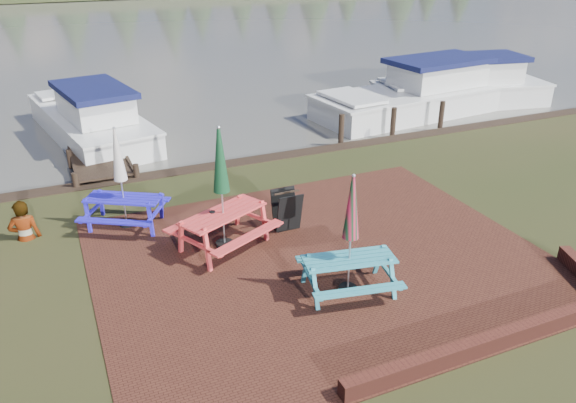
# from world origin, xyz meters

# --- Properties ---
(ground) EXTENTS (120.00, 120.00, 0.00)m
(ground) POSITION_xyz_m (0.00, 0.00, 0.00)
(ground) COLOR black
(ground) RESTS_ON ground
(paving) EXTENTS (9.00, 7.50, 0.02)m
(paving) POSITION_xyz_m (0.00, 1.00, 0.01)
(paving) COLOR #3B1B13
(paving) RESTS_ON ground
(brick_wall) EXTENTS (6.21, 1.79, 0.30)m
(brick_wall) POSITION_xyz_m (2.15, -2.42, 0.15)
(brick_wall) COLOR #4C1E16
(brick_wall) RESTS_ON ground
(water) EXTENTS (120.00, 60.00, 0.02)m
(water) POSITION_xyz_m (0.00, 37.00, 0.00)
(water) COLOR #4B4841
(water) RESTS_ON ground
(picnic_table_teal) EXTENTS (1.94, 1.79, 2.35)m
(picnic_table_teal) POSITION_xyz_m (-0.05, -0.21, 0.82)
(picnic_table_teal) COLOR teal
(picnic_table_teal) RESTS_ON ground
(picnic_table_red) EXTENTS (2.48, 2.38, 2.67)m
(picnic_table_red) POSITION_xyz_m (-1.65, 2.34, 0.94)
(picnic_table_red) COLOR red
(picnic_table_red) RESTS_ON ground
(picnic_table_blue) EXTENTS (2.23, 2.16, 2.35)m
(picnic_table_blue) POSITION_xyz_m (-3.42, 4.18, 0.82)
(picnic_table_blue) COLOR #221AC4
(picnic_table_blue) RESTS_ON ground
(chalkboard) EXTENTS (0.59, 0.55, 0.95)m
(chalkboard) POSITION_xyz_m (-0.12, 2.50, 0.49)
(chalkboard) COLOR black
(chalkboard) RESTS_ON ground
(jetty) EXTENTS (1.76, 9.08, 1.00)m
(jetty) POSITION_xyz_m (-3.50, 11.28, 0.11)
(jetty) COLOR black
(jetty) RESTS_ON ground
(boat_jetty) EXTENTS (3.79, 7.61, 2.11)m
(boat_jetty) POSITION_xyz_m (-3.35, 11.67, 0.43)
(boat_jetty) COLOR silver
(boat_jetty) RESTS_ON ground
(boat_near) EXTENTS (8.64, 3.80, 2.27)m
(boat_near) POSITION_xyz_m (8.74, 9.79, 0.48)
(boat_near) COLOR silver
(boat_near) RESTS_ON ground
(boat_far) EXTENTS (7.37, 3.72, 2.19)m
(boat_far) POSITION_xyz_m (11.11, 10.05, 0.46)
(boat_far) COLOR silver
(boat_far) RESTS_ON ground
(person) EXTENTS (0.70, 0.49, 1.82)m
(person) POSITION_xyz_m (-5.57, 4.42, 0.91)
(person) COLOR gray
(person) RESTS_ON ground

